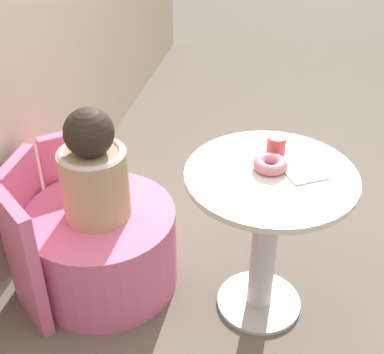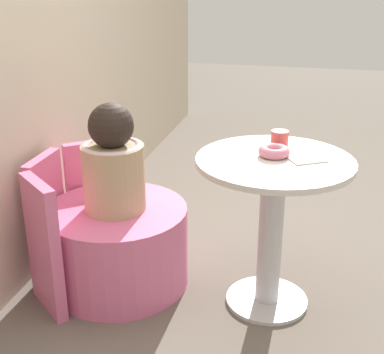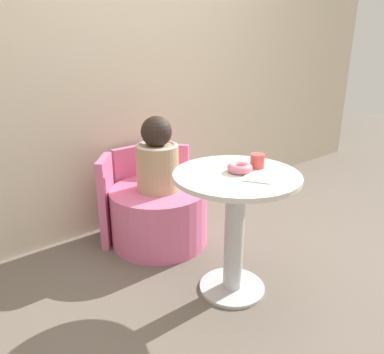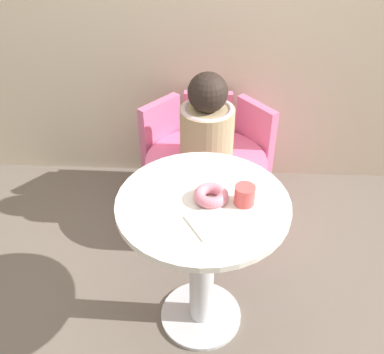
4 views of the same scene
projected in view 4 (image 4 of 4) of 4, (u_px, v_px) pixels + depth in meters
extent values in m
plane|color=#665B51|center=(220.00, 310.00, 2.10)|extent=(12.00, 12.00, 0.00)
cylinder|color=silver|center=(201.00, 314.00, 2.07)|extent=(0.37, 0.37, 0.02)
cylinder|color=silver|center=(202.00, 265.00, 1.87)|extent=(0.11, 0.11, 0.65)
cylinder|color=silver|center=(203.00, 204.00, 1.66)|extent=(0.65, 0.65, 0.02)
cylinder|color=#DB6693|center=(206.00, 188.00, 2.52)|extent=(0.66, 0.66, 0.39)
cube|color=#DB6693|center=(207.00, 138.00, 2.74)|extent=(0.28, 0.05, 0.61)
cube|color=#DB6693|center=(253.00, 151.00, 2.62)|extent=(0.22, 0.25, 0.61)
cube|color=#DB6693|center=(161.00, 148.00, 2.65)|extent=(0.22, 0.25, 0.61)
cylinder|color=tan|center=(207.00, 135.00, 2.31)|extent=(0.28, 0.28, 0.30)
torus|color=beige|center=(207.00, 111.00, 2.23)|extent=(0.27, 0.27, 0.04)
sphere|color=black|center=(208.00, 92.00, 2.17)|extent=(0.20, 0.20, 0.20)
torus|color=pink|center=(211.00, 195.00, 1.65)|extent=(0.13, 0.13, 0.04)
cylinder|color=#DB4C4C|center=(245.00, 195.00, 1.63)|extent=(0.08, 0.08, 0.07)
cube|color=silver|center=(211.00, 222.00, 1.56)|extent=(0.19, 0.19, 0.01)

